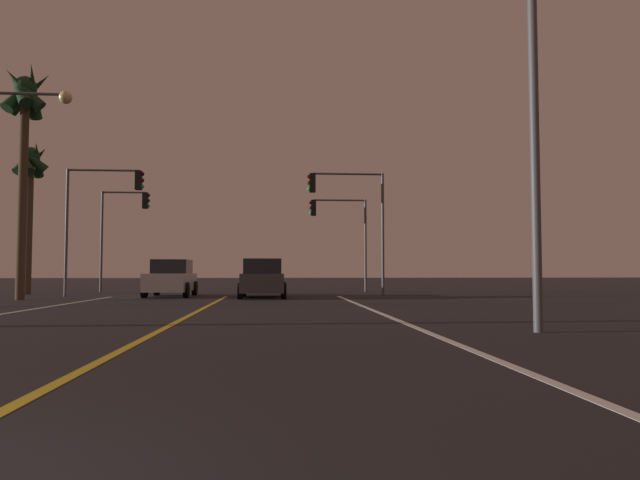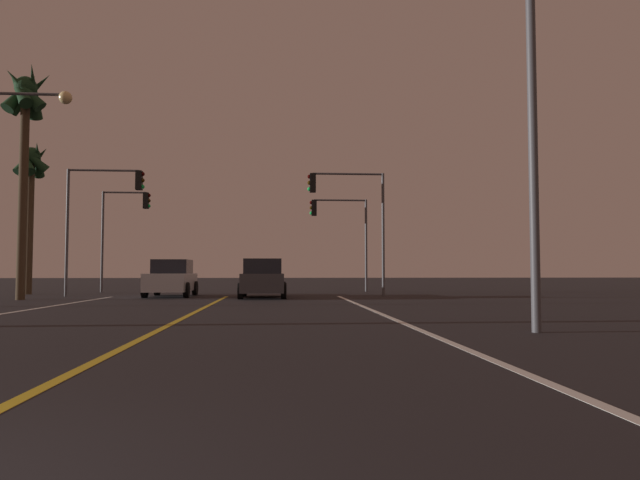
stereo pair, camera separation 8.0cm
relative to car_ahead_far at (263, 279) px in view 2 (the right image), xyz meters
name	(u,v)px [view 2 (the right image)]	position (x,y,z in m)	size (l,w,h in m)	color
lane_edge_right	(416,328)	(3.47, -14.08, -0.82)	(0.16, 30.90, 0.01)	silver
lane_center_divider	(159,330)	(-1.70, -14.08, -0.82)	(0.16, 30.90, 0.01)	gold
car_ahead_far	(263,279)	(0.00, 0.00, 0.00)	(2.02, 4.30, 1.70)	black
car_oncoming	(172,279)	(-4.25, 1.62, 0.00)	(2.02, 4.30, 1.70)	black
traffic_light_near_right	(348,204)	(3.98, 1.88, 3.55)	(3.72, 0.36, 5.88)	#4C4C51
traffic_light_near_left	(104,202)	(-7.46, 1.88, 3.56)	(3.56, 0.36, 5.91)	#4C4C51
traffic_light_far_right	(339,223)	(4.11, 7.38, 3.12)	(3.32, 0.36, 5.28)	#4C4C51
traffic_light_far_left	(125,218)	(-7.87, 7.38, 3.31)	(2.67, 0.36, 5.61)	#4C4C51
street_lamp_right_near	(507,57)	(5.09, -15.05, 4.51)	(2.28, 0.44, 8.46)	#4C4C51
street_lamp_left_mid	(10,165)	(-8.29, -5.83, 3.90)	(2.74, 0.44, 7.29)	#4C4C51
palm_tree_left_mid	(25,113)	(-9.79, -1.22, 6.88)	(2.17, 1.98, 9.74)	#473826
palm_tree_left_far	(31,172)	(-11.89, 4.66, 5.40)	(2.04, 2.01, 7.82)	#473826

